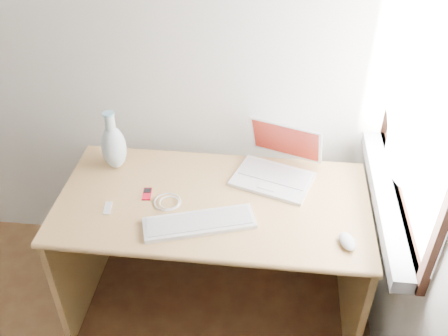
# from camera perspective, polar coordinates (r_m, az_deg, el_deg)

# --- Properties ---
(back_wall) EXTENTS (3.50, 0.04, 2.60)m
(back_wall) POSITION_cam_1_polar(r_m,az_deg,el_deg) (2.55, -22.86, 15.29)
(back_wall) COLOR silver
(back_wall) RESTS_ON floor
(window) EXTENTS (0.11, 0.99, 1.10)m
(window) POSITION_cam_1_polar(r_m,az_deg,el_deg) (1.92, 21.53, 7.95)
(window) COLOR white
(window) RESTS_ON right_wall
(desk) EXTENTS (1.35, 0.68, 0.72)m
(desk) POSITION_cam_1_polar(r_m,az_deg,el_deg) (2.37, -0.94, -6.11)
(desk) COLOR tan
(desk) RESTS_ON floor
(laptop) EXTENTS (0.40, 0.38, 0.23)m
(laptop) POSITION_cam_1_polar(r_m,az_deg,el_deg) (2.29, 5.68, 0.30)
(laptop) COLOR white
(laptop) RESTS_ON desk
(external_keyboard) EXTENTS (0.48, 0.27, 0.02)m
(external_keyboard) POSITION_cam_1_polar(r_m,az_deg,el_deg) (2.05, -2.83, -6.27)
(external_keyboard) COLOR white
(external_keyboard) RESTS_ON desk
(mouse) EXTENTS (0.09, 0.11, 0.03)m
(mouse) POSITION_cam_1_polar(r_m,az_deg,el_deg) (2.02, 13.92, -8.14)
(mouse) COLOR white
(mouse) RESTS_ON desk
(ipod) EXTENTS (0.05, 0.09, 0.01)m
(ipod) POSITION_cam_1_polar(r_m,az_deg,el_deg) (2.22, -8.79, -2.94)
(ipod) COLOR #AC0B21
(ipod) RESTS_ON desk
(cable_coil) EXTENTS (0.14, 0.14, 0.01)m
(cable_coil) POSITION_cam_1_polar(r_m,az_deg,el_deg) (2.17, -6.47, -3.86)
(cable_coil) COLOR white
(cable_coil) RESTS_ON desk
(remote) EXTENTS (0.04, 0.08, 0.01)m
(remote) POSITION_cam_1_polar(r_m,az_deg,el_deg) (2.18, -13.15, -4.46)
(remote) COLOR white
(remote) RESTS_ON desk
(vase) EXTENTS (0.11, 0.11, 0.29)m
(vase) POSITION_cam_1_polar(r_m,az_deg,el_deg) (2.34, -12.51, 2.51)
(vase) COLOR silver
(vase) RESTS_ON desk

